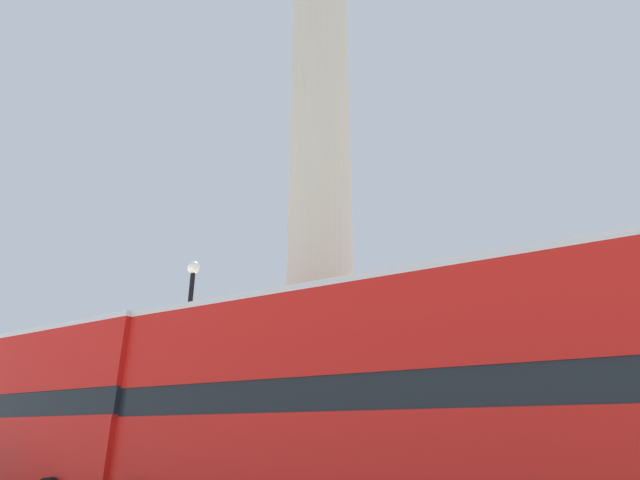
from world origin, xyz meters
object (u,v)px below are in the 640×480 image
object	(u,v)px
monument_column	(320,181)
bus_c	(26,412)
street_lamp	(183,372)
equestrian_statue	(159,432)
bus_a	(339,401)

from	to	relation	value
monument_column	bus_c	distance (m)	10.73
monument_column	street_lamp	bearing A→B (deg)	-147.46
equestrian_statue	bus_c	bearing A→B (deg)	-49.79
bus_a	street_lamp	size ratio (longest dim) A/B	1.56
monument_column	bus_c	xyz separation A→B (m)	(-7.11, -3.81, -7.08)
equestrian_statue	street_lamp	world-z (taller)	street_lamp
bus_c	equestrian_statue	xyz separation A→B (m)	(-4.11, 8.94, -0.46)
bus_a	street_lamp	distance (m)	6.23
bus_a	equestrian_statue	bearing A→B (deg)	147.78
bus_a	bus_c	xyz separation A→B (m)	(-9.73, 0.24, 0.00)
monument_column	bus_a	size ratio (longest dim) A/B	2.30
bus_a	monument_column	bearing A→B (deg)	124.32
equestrian_statue	bus_a	bearing A→B (deg)	-18.03
monument_column	bus_c	bearing A→B (deg)	-151.83
bus_c	street_lamp	size ratio (longest dim) A/B	1.64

